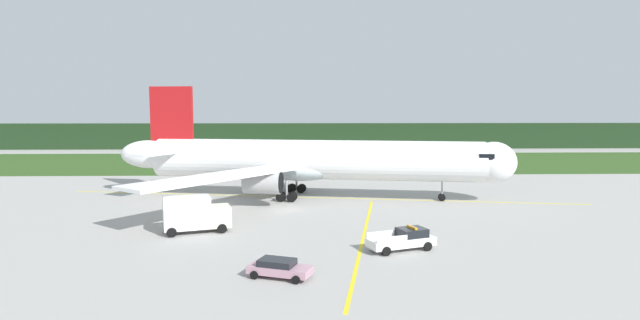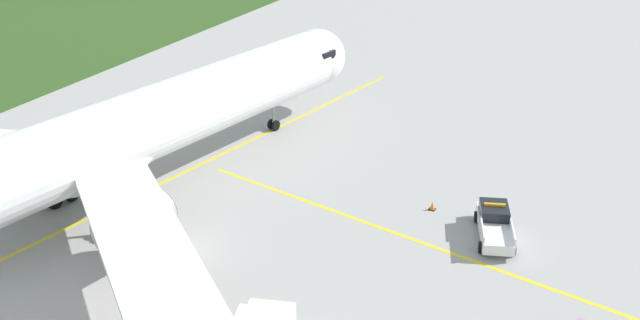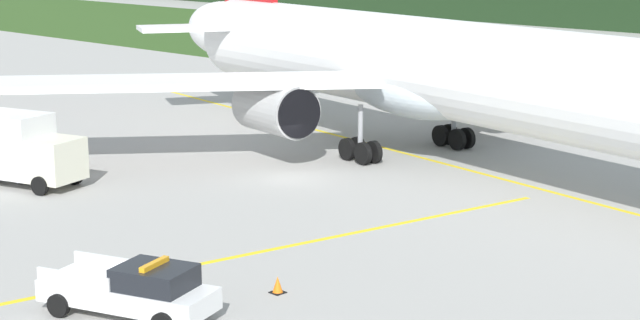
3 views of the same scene
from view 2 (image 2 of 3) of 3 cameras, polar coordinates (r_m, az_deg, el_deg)
The scene contains 6 objects.
ground at distance 47.89m, azimuth -10.23°, elevation -6.79°, with size 320.00×320.00×0.00m, color #9E9C97.
taxiway_centerline_main at distance 54.71m, azimuth -14.63°, elevation -2.97°, with size 68.54×0.30×0.01m, color yellow.
taxiway_centerline_spur at distance 48.44m, azimuth 7.44°, elevation -6.18°, with size 35.45×0.30×0.01m, color yellow.
airliner at distance 52.25m, azimuth -15.84°, elevation 1.47°, with size 52.30×46.75×14.61m.
ops_pickup_truck at distance 49.46m, azimuth 13.30°, elevation -4.78°, with size 6.08×3.83×1.94m.
apron_cone at distance 52.11m, azimuth 8.64°, elevation -3.52°, with size 0.46×0.46×0.58m.
Camera 2 is at (-31.87, -25.64, 24.90)m, focal length 41.55 mm.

